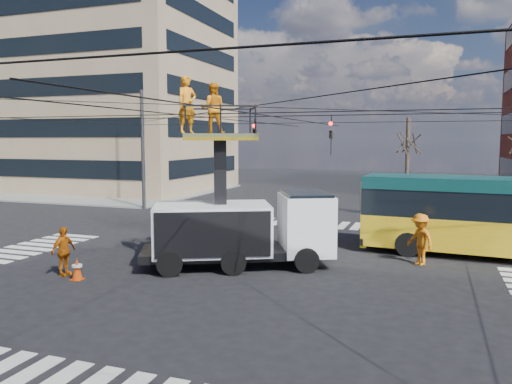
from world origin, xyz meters
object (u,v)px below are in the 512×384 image
at_px(traffic_cone, 77,269).
at_px(worker_ground, 63,251).
at_px(flagger, 420,239).
at_px(utility_truck, 241,208).

distance_m(traffic_cone, worker_ground, 0.96).
bearing_deg(worker_ground, flagger, -56.42).
bearing_deg(flagger, utility_truck, -112.44).
relative_size(worker_ground, flagger, 0.88).
bearing_deg(utility_truck, traffic_cone, -167.48).
bearing_deg(traffic_cone, worker_ground, 160.14).
relative_size(traffic_cone, flagger, 0.39).
bearing_deg(worker_ground, utility_truck, -50.98).
xyz_separation_m(worker_ground, flagger, (11.62, 5.75, 0.11)).
distance_m(worker_ground, flagger, 12.96).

